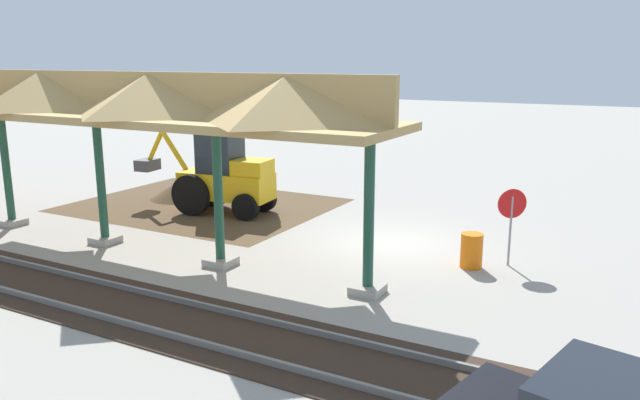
# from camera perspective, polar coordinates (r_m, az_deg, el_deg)

# --- Properties ---
(ground_plane) EXTENTS (120.00, 120.00, 0.00)m
(ground_plane) POSITION_cam_1_polar(r_m,az_deg,el_deg) (18.24, 6.44, -3.92)
(ground_plane) COLOR #9E998E
(dirt_work_zone) EXTENTS (8.97, 7.00, 0.01)m
(dirt_work_zone) POSITION_cam_1_polar(r_m,az_deg,el_deg) (23.11, -10.70, -0.46)
(dirt_work_zone) COLOR brown
(dirt_work_zone) RESTS_ON ground
(platform_canopy) EXTENTS (13.67, 3.20, 4.90)m
(platform_canopy) POSITION_cam_1_polar(r_m,az_deg,el_deg) (16.95, -15.21, 8.80)
(platform_canopy) COLOR #9E998E
(platform_canopy) RESTS_ON ground
(rail_tracks) EXTENTS (60.00, 2.58, 0.15)m
(rail_tracks) POSITION_cam_1_polar(r_m,az_deg,el_deg) (12.28, -6.66, -12.35)
(rail_tracks) COLOR slate
(rail_tracks) RESTS_ON ground
(stop_sign) EXTENTS (0.63, 0.47, 2.02)m
(stop_sign) POSITION_cam_1_polar(r_m,az_deg,el_deg) (16.55, 17.11, -0.99)
(stop_sign) COLOR gray
(stop_sign) RESTS_ON ground
(backhoe) EXTENTS (5.23, 2.02, 2.82)m
(backhoe) POSITION_cam_1_polar(r_m,az_deg,el_deg) (21.65, -8.92, 2.13)
(backhoe) COLOR #EAB214
(backhoe) RESTS_ON ground
(dirt_mound) EXTENTS (4.51, 4.51, 1.40)m
(dirt_mound) POSITION_cam_1_polar(r_m,az_deg,el_deg) (24.42, -12.68, 0.15)
(dirt_mound) COLOR brown
(dirt_mound) RESTS_ON ground
(traffic_barrel) EXTENTS (0.56, 0.56, 0.90)m
(traffic_barrel) POSITION_cam_1_polar(r_m,az_deg,el_deg) (16.39, 13.68, -4.51)
(traffic_barrel) COLOR orange
(traffic_barrel) RESTS_ON ground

